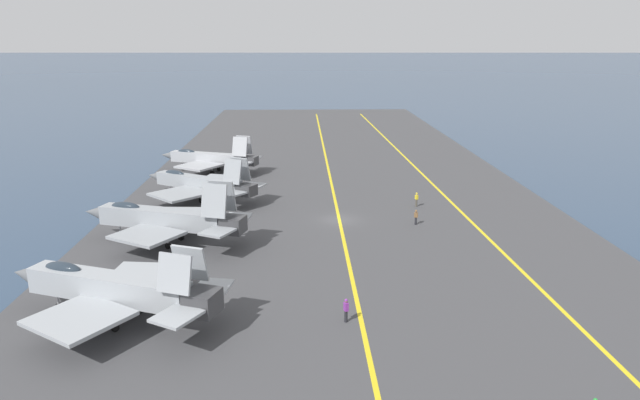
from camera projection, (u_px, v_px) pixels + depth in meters
ground_plane at (339, 223)px, 64.62m from camera, size 2000.00×2000.00×0.00m
carrier_deck at (339, 221)px, 64.57m from camera, size 215.53×53.53×0.40m
deck_stripe_foul_line at (468, 218)px, 64.98m from camera, size 193.92×5.29×0.01m
deck_stripe_centerline at (339, 220)px, 64.51m from camera, size 193.98×0.36×0.01m
parked_jet_nearest at (112, 288)px, 40.56m from camera, size 13.34×17.25×6.17m
parked_jet_second at (165, 218)px, 56.23m from camera, size 12.54×17.54×6.73m
parked_jet_third at (201, 183)px, 71.97m from camera, size 14.16×16.54×5.96m
parked_jet_fourth at (210, 158)px, 87.24m from camera, size 13.01×16.25×5.86m
crew_purple_vest at (346, 309)px, 40.81m from camera, size 0.45×0.38×1.82m
crew_yellow_vest at (416, 199)px, 69.38m from camera, size 0.45×0.38×1.78m
crew_brown_vest at (416, 216)px, 62.60m from camera, size 0.37×0.44×1.69m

